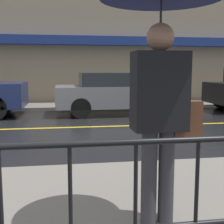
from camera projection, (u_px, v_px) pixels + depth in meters
ground_plane at (35, 128)px, 7.63m from camera, size 80.00×80.00×0.00m
sidewalk_far at (45, 106)px, 11.94m from camera, size 28.00×1.96×0.11m
lane_marking at (35, 128)px, 7.63m from camera, size 25.20×0.12×0.01m
building_storefront at (44, 43)px, 12.69m from camera, size 28.00×0.85×5.00m
pedestrian at (161, 32)px, 2.50m from camera, size 0.99×0.99×2.09m
car_grey at (115, 93)px, 10.15m from camera, size 3.91×1.91×1.34m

